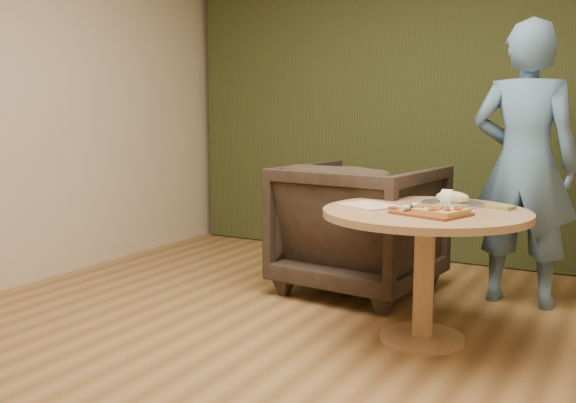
# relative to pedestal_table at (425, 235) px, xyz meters

# --- Properties ---
(room_shell) EXTENTS (5.04, 6.04, 2.84)m
(room_shell) POSITION_rel_pedestal_table_xyz_m (-0.46, -0.89, 0.79)
(room_shell) COLOR #9B6D3E
(room_shell) RESTS_ON ground
(curtain) EXTENTS (4.80, 0.14, 2.78)m
(curtain) POSITION_rel_pedestal_table_xyz_m (-0.46, 2.01, 0.79)
(curtain) COLOR #2A3116
(curtain) RESTS_ON ground
(pedestal_table) EXTENTS (1.14, 1.14, 0.75)m
(pedestal_table) POSITION_rel_pedestal_table_xyz_m (0.00, 0.00, 0.00)
(pedestal_table) COLOR tan
(pedestal_table) RESTS_ON ground
(pizza_paddle) EXTENTS (0.47, 0.38, 0.01)m
(pizza_paddle) POSITION_rel_pedestal_table_xyz_m (0.06, -0.15, 0.15)
(pizza_paddle) COLOR brown
(pizza_paddle) RESTS_ON pedestal_table
(flatbread_pizza) EXTENTS (0.28, 0.28, 0.04)m
(flatbread_pizza) POSITION_rel_pedestal_table_xyz_m (0.13, -0.16, 0.17)
(flatbread_pizza) COLOR #DAA655
(flatbread_pizza) RESTS_ON pizza_paddle
(cutlery_roll) EXTENTS (0.06, 0.20, 0.03)m
(cutlery_roll) POSITION_rel_pedestal_table_xyz_m (-0.05, -0.14, 0.17)
(cutlery_roll) COLOR silver
(cutlery_roll) RESTS_ON pizza_paddle
(newspaper) EXTENTS (0.38, 0.36, 0.01)m
(newspaper) POSITION_rel_pedestal_table_xyz_m (-0.32, -0.04, 0.15)
(newspaper) COLOR white
(newspaper) RESTS_ON pedestal_table
(serving_tray) EXTENTS (0.36, 0.36, 0.02)m
(serving_tray) POSITION_rel_pedestal_table_xyz_m (0.08, 0.25, 0.15)
(serving_tray) COLOR silver
(serving_tray) RESTS_ON pedestal_table
(bread_roll) EXTENTS (0.19, 0.09, 0.09)m
(bread_roll) POSITION_rel_pedestal_table_xyz_m (0.07, 0.25, 0.18)
(bread_roll) COLOR beige
(bread_roll) RESTS_ON serving_tray
(green_packet) EXTENTS (0.14, 0.13, 0.02)m
(green_packet) POSITION_rel_pedestal_table_xyz_m (0.36, 0.23, 0.15)
(green_packet) COLOR olive
(green_packet) RESTS_ON pedestal_table
(armchair) EXTENTS (1.08, 1.03, 1.02)m
(armchair) POSITION_rel_pedestal_table_xyz_m (-0.71, 0.77, -0.10)
(armchair) COLOR black
(armchair) RESTS_ON ground
(person_standing) EXTENTS (0.69, 0.46, 1.87)m
(person_standing) POSITION_rel_pedestal_table_xyz_m (0.35, 1.01, 0.32)
(person_standing) COLOR #4F7498
(person_standing) RESTS_ON ground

